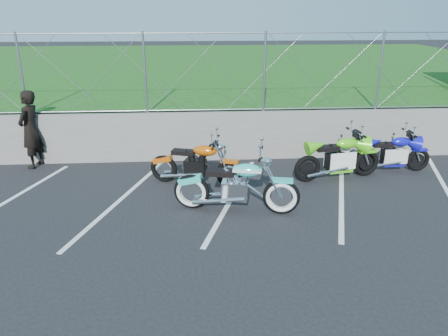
{
  "coord_description": "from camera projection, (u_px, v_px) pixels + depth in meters",
  "views": [
    {
      "loc": [
        -0.76,
        -7.6,
        3.89
      ],
      "look_at": [
        -0.17,
        1.3,
        0.55
      ],
      "focal_mm": 35.0,
      "sensor_mm": 36.0,
      "label": 1
    }
  ],
  "objects": [
    {
      "name": "retaining_wall",
      "position": [
        225.0,
        135.0,
        11.56
      ],
      "size": [
        30.0,
        0.22,
        1.3
      ],
      "primitive_type": "cube",
      "color": "#62615D",
      "rests_on": "ground"
    },
    {
      "name": "ground",
      "position": [
        237.0,
        217.0,
        8.51
      ],
      "size": [
        90.0,
        90.0,
        0.0
      ],
      "primitive_type": "plane",
      "color": "black",
      "rests_on": "ground"
    },
    {
      "name": "sportbike_green",
      "position": [
        339.0,
        159.0,
        10.26
      ],
      "size": [
        2.17,
        0.77,
        1.13
      ],
      "rotation": [
        0.0,
        0.0,
        0.19
      ],
      "color": "black",
      "rests_on": "ground"
    },
    {
      "name": "person_standing",
      "position": [
        30.0,
        130.0,
        10.86
      ],
      "size": [
        0.63,
        0.81,
        1.96
      ],
      "primitive_type": "imported",
      "rotation": [
        0.0,
        0.0,
        -1.82
      ],
      "color": "black",
      "rests_on": "ground"
    },
    {
      "name": "grass_field",
      "position": [
        211.0,
        77.0,
        20.9
      ],
      "size": [
        30.0,
        20.0,
        1.3
      ],
      "primitive_type": "cube",
      "color": "#184913",
      "rests_on": "ground"
    },
    {
      "name": "parking_lines",
      "position": [
        288.0,
        195.0,
        9.52
      ],
      "size": [
        18.29,
        4.31,
        0.01
      ],
      "color": "silver",
      "rests_on": "ground"
    },
    {
      "name": "sportbike_blue",
      "position": [
        393.0,
        155.0,
        10.72
      ],
      "size": [
        1.95,
        0.69,
        1.01
      ],
      "rotation": [
        0.0,
        0.0,
        0.01
      ],
      "color": "black",
      "rests_on": "ground"
    },
    {
      "name": "chain_link_fence",
      "position": [
        225.0,
        72.0,
        10.98
      ],
      "size": [
        28.0,
        0.03,
        2.0
      ],
      "color": "gray",
      "rests_on": "retaining_wall"
    },
    {
      "name": "naked_orange",
      "position": [
        197.0,
        165.0,
        9.91
      ],
      "size": [
        2.15,
        0.86,
        1.1
      ],
      "rotation": [
        0.0,
        0.0,
        -0.29
      ],
      "color": "black",
      "rests_on": "ground"
    },
    {
      "name": "cruiser_turquoise",
      "position": [
        237.0,
        188.0,
        8.61
      ],
      "size": [
        2.5,
        0.81,
        1.26
      ],
      "rotation": [
        0.0,
        0.0,
        -0.21
      ],
      "color": "black",
      "rests_on": "ground"
    }
  ]
}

